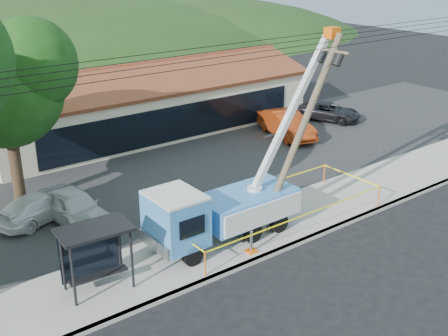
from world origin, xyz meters
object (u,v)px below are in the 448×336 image
car_red (286,138)px  car_white (42,221)px  utility_truck (220,208)px  car_dark (328,121)px  bus_shelter (94,243)px  car_silver (76,224)px  leaning_pole (304,124)px

car_red → car_white: car_red is taller
utility_truck → car_dark: utility_truck is taller
utility_truck → car_red: 14.75m
bus_shelter → car_silver: bearing=79.1°
car_silver → car_white: bearing=125.1°
leaning_pole → bus_shelter: size_ratio=3.11×
car_white → bus_shelter: bearing=157.3°
leaning_pole → bus_shelter: leaning_pole is taller
leaning_pole → car_dark: bearing=38.2°
car_dark → bus_shelter: bearing=179.4°
utility_truck → car_white: bearing=128.9°
car_dark → car_silver: bearing=167.7°
utility_truck → bus_shelter: (-5.66, -0.11, 0.34)m
utility_truck → bus_shelter: utility_truck is taller
car_red → car_white: (-17.16, -2.04, 0.00)m
leaning_pole → bus_shelter: bearing=176.9°
car_silver → bus_shelter: bearing=-111.1°
bus_shelter → car_silver: 5.91m
leaning_pole → utility_truck: bearing=171.0°
leaning_pole → car_red: 12.99m
bus_shelter → car_white: size_ratio=0.61×
leaning_pole → car_white: (-9.26, 7.18, -4.64)m
leaning_pole → car_red: (7.90, 9.22, -4.64)m
utility_truck → leaning_pole: (3.99, -0.63, 3.04)m
utility_truck → car_silver: utility_truck is taller
leaning_pole → car_white: size_ratio=1.90×
car_red → car_dark: 5.09m
car_red → bus_shelter: bearing=-140.4°
leaning_pole → car_silver: (-8.16, 5.90, -4.64)m
car_red → car_dark: bearing=23.6°
bus_shelter → car_dark: size_ratio=0.59×
utility_truck → car_silver: (-4.17, 5.27, -1.60)m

